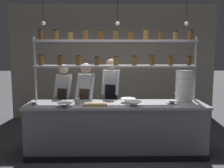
% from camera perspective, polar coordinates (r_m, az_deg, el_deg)
% --- Properties ---
extents(ground_plane, '(40.00, 40.00, 0.00)m').
position_cam_1_polar(ground_plane, '(4.68, 0.92, -15.56)').
color(ground_plane, '#4C4C51').
extents(back_wall, '(5.55, 0.12, 3.08)m').
position_cam_1_polar(back_wall, '(6.85, 0.25, 4.99)').
color(back_wall, '#9E9384').
rests_on(back_wall, ground_plane).
extents(prep_counter, '(3.15, 0.76, 0.92)m').
position_cam_1_polar(prep_counter, '(4.52, 0.93, -10.19)').
color(prep_counter, gray).
rests_on(prep_counter, ground_plane).
extents(spice_shelf_unit, '(3.03, 0.28, 2.24)m').
position_cam_1_polar(spice_shelf_unit, '(4.64, 0.72, 6.70)').
color(spice_shelf_unit, '#ADAFB5').
rests_on(spice_shelf_unit, ground_plane).
extents(chef_left, '(0.40, 0.33, 1.57)m').
position_cam_1_polar(chef_left, '(5.28, -10.89, -2.92)').
color(chef_left, black).
rests_on(chef_left, ground_plane).
extents(chef_center, '(0.41, 0.34, 1.61)m').
position_cam_1_polar(chef_center, '(4.98, -5.91, -3.12)').
color(chef_center, black).
rests_on(chef_center, ground_plane).
extents(chef_right, '(0.40, 0.32, 1.68)m').
position_cam_1_polar(chef_right, '(5.21, -0.22, -2.08)').
color(chef_right, black).
rests_on(chef_right, ground_plane).
extents(container_stack, '(0.33, 0.33, 0.58)m').
position_cam_1_polar(container_stack, '(4.74, 16.17, -0.38)').
color(container_stack, white).
rests_on(container_stack, prep_counter).
extents(cutting_board, '(0.40, 0.26, 0.02)m').
position_cam_1_polar(cutting_board, '(4.27, -3.84, -4.70)').
color(cutting_board, '#A88456').
rests_on(cutting_board, prep_counter).
extents(prep_bowl_near_left, '(0.20, 0.20, 0.05)m').
position_cam_1_polar(prep_bowl_near_left, '(4.52, 13.56, -4.04)').
color(prep_bowl_near_left, '#B2B7BC').
rests_on(prep_bowl_near_left, prep_counter).
extents(prep_bowl_center_front, '(0.28, 0.28, 0.08)m').
position_cam_1_polar(prep_bowl_center_front, '(4.21, 4.92, -4.54)').
color(prep_bowl_center_front, white).
rests_on(prep_bowl_center_front, prep_counter).
extents(prep_bowl_center_back, '(0.28, 0.28, 0.08)m').
position_cam_1_polar(prep_bowl_center_back, '(4.50, 3.71, -3.74)').
color(prep_bowl_center_back, white).
rests_on(prep_bowl_center_back, prep_counter).
extents(prep_bowl_near_right, '(0.17, 0.17, 0.05)m').
position_cam_1_polar(prep_bowl_near_right, '(4.54, -17.38, -4.17)').
color(prep_bowl_near_right, '#B2B7BC').
rests_on(prep_bowl_near_right, prep_counter).
extents(prep_bowl_far_left, '(0.26, 0.26, 0.07)m').
position_cam_1_polar(prep_bowl_far_left, '(4.17, -10.72, -4.78)').
color(prep_bowl_far_left, '#B2B7BC').
rests_on(prep_bowl_far_left, prep_counter).
extents(serving_cup_front, '(0.09, 0.09, 0.10)m').
position_cam_1_polar(serving_cup_front, '(4.38, -8.00, -3.94)').
color(serving_cup_front, '#B2B7BC').
rests_on(serving_cup_front, prep_counter).
extents(pendant_light_row, '(2.49, 0.07, 0.77)m').
position_cam_1_polar(pendant_light_row, '(4.34, 0.93, 14.24)').
color(pendant_light_row, black).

